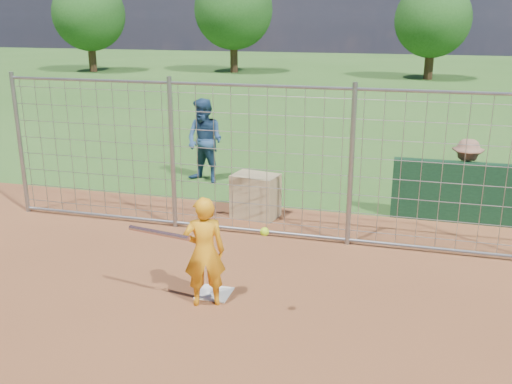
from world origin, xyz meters
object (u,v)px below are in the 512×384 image
(bystander_a, at_px, (205,141))
(bystander_c, at_px, (465,179))
(equipment_bin, at_px, (256,196))
(batter, at_px, (204,252))

(bystander_a, height_order, bystander_c, bystander_a)
(bystander_a, xyz_separation_m, bystander_c, (5.33, -1.01, -0.18))
(bystander_a, distance_m, equipment_bin, 2.62)
(batter, height_order, bystander_c, bystander_c)
(bystander_c, height_order, equipment_bin, bystander_c)
(batter, xyz_separation_m, bystander_a, (-1.96, 5.30, 0.20))
(batter, distance_m, bystander_c, 5.45)
(batter, bearing_deg, equipment_bin, -108.32)
(bystander_c, xyz_separation_m, equipment_bin, (-3.64, -0.92, -0.34))
(bystander_a, relative_size, bystander_c, 1.25)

